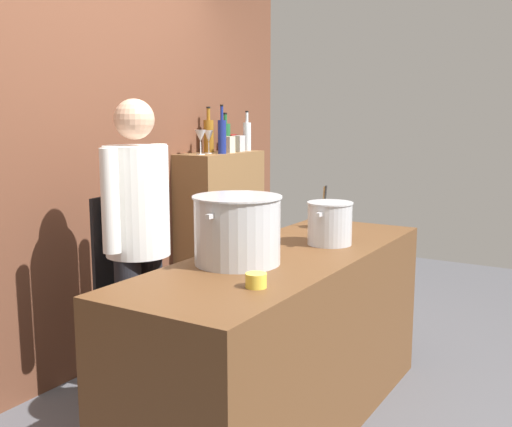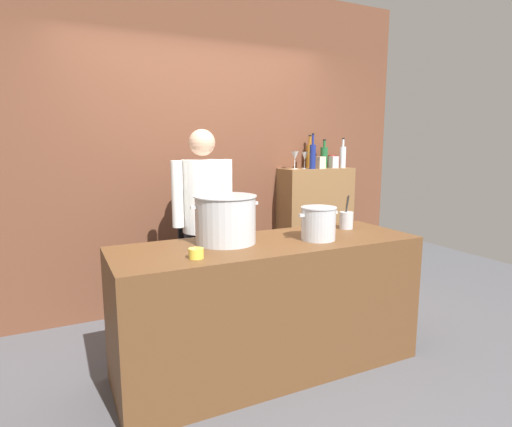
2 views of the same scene
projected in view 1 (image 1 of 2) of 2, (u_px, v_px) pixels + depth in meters
The scene contains 18 objects.
ground_plane at pixel (284, 424), 3.12m from camera, with size 8.00×8.00×0.00m, color #4C4C51.
brick_back_panel at pixel (79, 128), 3.59m from camera, with size 4.40×0.10×3.00m, color brown.
prep_counter at pixel (285, 341), 3.05m from camera, with size 2.07×0.70×0.90m, color brown.
bar_cabinet at pixel (221, 238), 4.61m from camera, with size 0.76×0.32×1.30m, color brown.
chef at pixel (137, 232), 3.21m from camera, with size 0.53×0.38×1.66m.
stockpot_large at pixel (237, 230), 2.77m from camera, with size 0.47×0.41×0.31m.
stockpot_small at pixel (330, 223), 3.19m from camera, with size 0.30×0.24×0.23m.
utensil_crock at pixel (325, 217), 3.65m from camera, with size 0.10×0.10×0.26m.
butter_jar at pixel (256, 280), 2.40m from camera, with size 0.09×0.09×0.06m, color yellow.
wine_bottle_cobalt at pixel (222, 136), 4.35m from camera, with size 0.06×0.06×0.35m.
wine_bottle_green at pixel (225, 137), 4.60m from camera, with size 0.08×0.08×0.29m.
wine_bottle_clear at pixel (247, 136), 4.70m from camera, with size 0.06×0.06×0.31m.
wine_bottle_amber at pixel (209, 135), 4.50m from camera, with size 0.08×0.08×0.34m.
wine_glass_wide at pixel (209, 137), 4.37m from camera, with size 0.07×0.07×0.17m.
wine_glass_short at pixel (200, 136), 4.25m from camera, with size 0.08×0.08×0.17m.
spice_tin_red at pixel (230, 142), 4.73m from camera, with size 0.08×0.08×0.13m, color red.
spice_tin_cream at pixel (229, 145), 4.46m from camera, with size 0.07×0.07×0.12m, color beige.
spice_tin_silver at pixel (238, 143), 4.63m from camera, with size 0.08×0.08×0.12m, color #B2B2B7.
Camera 1 is at (-2.56, -1.38, 1.58)m, focal length 42.50 mm.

